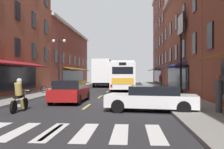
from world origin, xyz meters
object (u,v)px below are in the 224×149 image
at_px(sedan_mid, 152,98).
at_px(sedan_far, 70,91).
at_px(transit_bus, 124,76).
at_px(pedestrian_mid, 160,81).
at_px(sedan_near, 108,80).
at_px(motorcycle_rider, 19,97).
at_px(street_lamp_twin, 59,62).
at_px(billboard_sign, 181,34).
at_px(pedestrian_near, 219,93).
at_px(box_truck, 103,73).
at_px(bicycle_near, 50,89).

height_order(sedan_mid, sedan_far, sedan_far).
bearing_deg(transit_bus, pedestrian_mid, 11.58).
bearing_deg(sedan_mid, sedan_near, 98.49).
height_order(sedan_far, pedestrian_mid, pedestrian_mid).
distance_m(motorcycle_rider, street_lamp_twin, 13.47).
relative_size(billboard_sign, motorcycle_rider, 3.45).
relative_size(sedan_near, street_lamp_twin, 0.83).
xyz_separation_m(sedan_far, pedestrian_near, (7.89, -4.77, 0.30)).
relative_size(transit_bus, sedan_near, 2.76).
bearing_deg(street_lamp_twin, billboard_sign, -8.03).
xyz_separation_m(sedan_far, pedestrian_mid, (7.55, 15.43, 0.33)).
relative_size(box_truck, motorcycle_rider, 3.77).
bearing_deg(sedan_near, bicycle_near, -96.85).
bearing_deg(sedan_far, billboard_sign, 40.51).
height_order(sedan_mid, street_lamp_twin, street_lamp_twin).
bearing_deg(street_lamp_twin, pedestrian_mid, 31.08).
bearing_deg(sedan_mid, box_truck, 101.86).
bearing_deg(pedestrian_mid, sedan_mid, 169.46).
height_order(billboard_sign, pedestrian_near, billboard_sign).
height_order(sedan_mid, pedestrian_mid, pedestrian_mid).
distance_m(box_truck, sedan_mid, 25.53).
height_order(sedan_mid, pedestrian_near, pedestrian_near).
xyz_separation_m(transit_bus, box_truck, (-3.34, 6.74, 0.34)).
relative_size(pedestrian_mid, street_lamp_twin, 0.34).
distance_m(sedan_near, sedan_far, 32.32).
height_order(pedestrian_mid, street_lamp_twin, street_lamp_twin).
height_order(billboard_sign, box_truck, billboard_sign).
relative_size(sedan_mid, sedan_far, 1.03).
height_order(box_truck, sedan_near, box_truck).
distance_m(billboard_sign, transit_bus, 9.82).
xyz_separation_m(motorcycle_rider, bicycle_near, (-1.89, 10.81, -0.21)).
xyz_separation_m(sedan_mid, pedestrian_near, (2.87, -1.09, 0.37)).
xyz_separation_m(sedan_far, motorcycle_rider, (-1.56, -4.25, -0.02)).
xyz_separation_m(sedan_near, bicycle_near, (-3.10, -25.77, -0.20)).
relative_size(box_truck, street_lamp_twin, 1.49).
bearing_deg(box_truck, street_lamp_twin, -103.91).
bearing_deg(bicycle_near, sedan_near, 83.15).
height_order(sedan_near, pedestrian_near, pedestrian_near).
height_order(sedan_near, sedan_far, sedan_far).
relative_size(motorcycle_rider, pedestrian_mid, 1.16).
bearing_deg(pedestrian_near, sedan_mid, -16.44).
bearing_deg(bicycle_near, motorcycle_rider, -80.06).
distance_m(pedestrian_near, pedestrian_mid, 20.21).
relative_size(billboard_sign, sedan_far, 1.57).
distance_m(billboard_sign, street_lamp_twin, 12.13).
distance_m(sedan_near, pedestrian_near, 38.00).
height_order(billboard_sign, pedestrian_mid, billboard_sign).
xyz_separation_m(sedan_near, motorcycle_rider, (-1.20, -36.58, 0.01)).
bearing_deg(motorcycle_rider, sedan_far, 69.89).
height_order(transit_bus, street_lamp_twin, street_lamp_twin).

